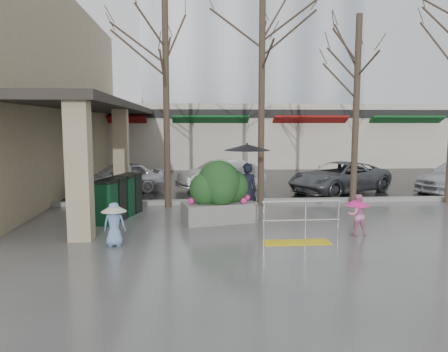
{
  "coord_description": "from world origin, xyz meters",
  "views": [
    {
      "loc": [
        -1.23,
        -11.2,
        2.86
      ],
      "look_at": [
        -0.24,
        1.49,
        1.3
      ],
      "focal_mm": 35.0,
      "sensor_mm": 36.0,
      "label": 1
    }
  ],
  "objects": [
    {
      "name": "storefront_row",
      "position": [
        2.0,
        17.97,
        2.01
      ],
      "size": [
        34.0,
        6.74,
        4.0
      ],
      "color": "beige",
      "rests_on": "ground"
    },
    {
      "name": "child_pink",
      "position": [
        3.0,
        -0.59,
        0.61
      ],
      "size": [
        0.63,
        0.63,
        1.05
      ],
      "rotation": [
        0.0,
        0.0,
        3.16
      ],
      "color": "pink",
      "rests_on": "ground"
    },
    {
      "name": "car_c",
      "position": [
        4.87,
        6.12,
        0.63
      ],
      "size": [
        4.98,
        4.04,
        1.26
      ],
      "primitive_type": "imported",
      "rotation": [
        0.0,
        0.0,
        -1.06
      ],
      "color": "#4E5255",
      "rests_on": "ground"
    },
    {
      "name": "ground",
      "position": [
        0.0,
        0.0,
        0.0
      ],
      "size": [
        120.0,
        120.0,
        0.0
      ],
      "primitive_type": "plane",
      "color": "#51514F",
      "rests_on": "ground"
    },
    {
      "name": "office_tower",
      "position": [
        4.0,
        30.0,
        12.5
      ],
      "size": [
        18.0,
        12.0,
        25.0
      ],
      "primitive_type": "cube",
      "color": "#8C99A8",
      "rests_on": "ground"
    },
    {
      "name": "planter",
      "position": [
        -0.4,
        1.22,
        0.85
      ],
      "size": [
        2.23,
        1.47,
        1.79
      ],
      "rotation": [
        0.0,
        0.0,
        0.23
      ],
      "color": "slate",
      "rests_on": "ground"
    },
    {
      "name": "near_building",
      "position": [
        -9.0,
        8.0,
        4.0
      ],
      "size": [
        6.0,
        18.0,
        8.0
      ],
      "primitive_type": "cube",
      "color": "tan",
      "rests_on": "ground"
    },
    {
      "name": "child_blue",
      "position": [
        -3.0,
        -1.11,
        0.62
      ],
      "size": [
        0.59,
        0.59,
        1.04
      ],
      "rotation": [
        0.0,
        0.0,
        3.12
      ],
      "color": "#6F95C7",
      "rests_on": "ground"
    },
    {
      "name": "canopy_slab",
      "position": [
        -4.8,
        8.0,
        3.62
      ],
      "size": [
        2.8,
        18.0,
        0.25
      ],
      "primitive_type": "cube",
      "color": "#2D2823",
      "rests_on": "pillar_front"
    },
    {
      "name": "news_boxes",
      "position": [
        -3.33,
        1.92,
        0.63
      ],
      "size": [
        1.12,
        2.32,
        1.27
      ],
      "rotation": [
        0.0,
        0.0,
        -0.28
      ],
      "color": "#0E3E20",
      "rests_on": "ground"
    },
    {
      "name": "pillar_front",
      "position": [
        -3.9,
        -0.5,
        1.75
      ],
      "size": [
        0.55,
        0.55,
        3.5
      ],
      "primitive_type": "cube",
      "color": "tan",
      "rests_on": "ground"
    },
    {
      "name": "tree_mideast",
      "position": [
        4.5,
        3.6,
        4.86
      ],
      "size": [
        3.2,
        3.2,
        6.5
      ],
      "color": "#382B21",
      "rests_on": "ground"
    },
    {
      "name": "car_b",
      "position": [
        0.12,
        7.53,
        0.63
      ],
      "size": [
        4.02,
        2.88,
        1.26
      ],
      "primitive_type": "imported",
      "rotation": [
        0.0,
        0.0,
        -1.11
      ],
      "color": "white",
      "rests_on": "ground"
    },
    {
      "name": "street_asphalt",
      "position": [
        0.0,
        22.0,
        0.01
      ],
      "size": [
        120.0,
        36.0,
        0.01
      ],
      "primitive_type": "cube",
      "color": "black",
      "rests_on": "ground"
    },
    {
      "name": "curb",
      "position": [
        0.0,
        4.0,
        0.07
      ],
      "size": [
        120.0,
        0.3,
        0.15
      ],
      "primitive_type": "cube",
      "color": "gray",
      "rests_on": "ground"
    },
    {
      "name": "tree_midwest",
      "position": [
        1.2,
        3.6,
        5.23
      ],
      "size": [
        3.2,
        3.2,
        7.0
      ],
      "color": "#382B21",
      "rests_on": "ground"
    },
    {
      "name": "woman",
      "position": [
        0.45,
        1.59,
        1.45
      ],
      "size": [
        1.42,
        1.42,
        2.27
      ],
      "rotation": [
        0.0,
        0.0,
        3.14
      ],
      "color": "black",
      "rests_on": "ground"
    },
    {
      "name": "car_a",
      "position": [
        -4.17,
        6.81,
        0.63
      ],
      "size": [
        3.99,
        2.81,
        1.26
      ],
      "primitive_type": "imported",
      "rotation": [
        0.0,
        0.0,
        -1.17
      ],
      "color": "#B9B9BF",
      "rests_on": "ground"
    },
    {
      "name": "handrail",
      "position": [
        1.36,
        -1.2,
        0.38
      ],
      "size": [
        1.9,
        0.5,
        1.03
      ],
      "color": "yellow",
      "rests_on": "ground"
    },
    {
      "name": "tree_west",
      "position": [
        -2.0,
        3.6,
        5.08
      ],
      "size": [
        3.2,
        3.2,
        6.8
      ],
      "color": "#382B21",
      "rests_on": "ground"
    },
    {
      "name": "pillar_back",
      "position": [
        -3.9,
        6.0,
        1.75
      ],
      "size": [
        0.55,
        0.55,
        3.5
      ],
      "primitive_type": "cube",
      "color": "tan",
      "rests_on": "ground"
    }
  ]
}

